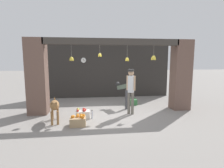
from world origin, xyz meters
The scene contains 13 objects.
ground_plane centered at (0.00, 0.00, 0.00)m, with size 60.00×60.00×0.00m, color gray.
shop_back_wall centered at (0.00, 3.07, 1.42)m, with size 7.00×0.12×2.85m, color #2D2B28.
shop_pillar_left centered at (-2.85, 0.30, 1.42)m, with size 0.70×0.60×2.85m, color brown.
shop_pillar_right centered at (2.85, 0.30, 1.42)m, with size 0.70×0.60×2.85m, color brown.
storefront_awning centered at (0.00, 0.12, 2.70)m, with size 5.10×0.28×0.86m.
dog centered at (-2.04, -0.79, 0.55)m, with size 0.42×1.07×0.79m.
shopkeeper centered at (0.64, -0.19, 1.01)m, with size 0.32×0.31×1.71m.
worker_stooping centered at (0.56, 0.76, 0.72)m, with size 0.56×0.76×1.08m.
fruit_crate_oranges centered at (-1.26, -1.17, 0.15)m, with size 0.48×0.39×0.35m.
fruit_crate_apples centered at (-1.15, -0.47, 0.16)m, with size 0.48×0.32×0.35m.
produce_box_green centered at (1.02, 1.24, 0.12)m, with size 0.43×0.40×0.25m, color #387A42.
water_bottle centered at (-0.83, -0.54, 0.14)m, with size 0.07×0.07×0.30m.
wall_clock centered at (-1.23, 3.00, 2.04)m, with size 0.29×0.03×0.29m.
Camera 1 is at (-0.84, -6.52, 2.03)m, focal length 28.00 mm.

